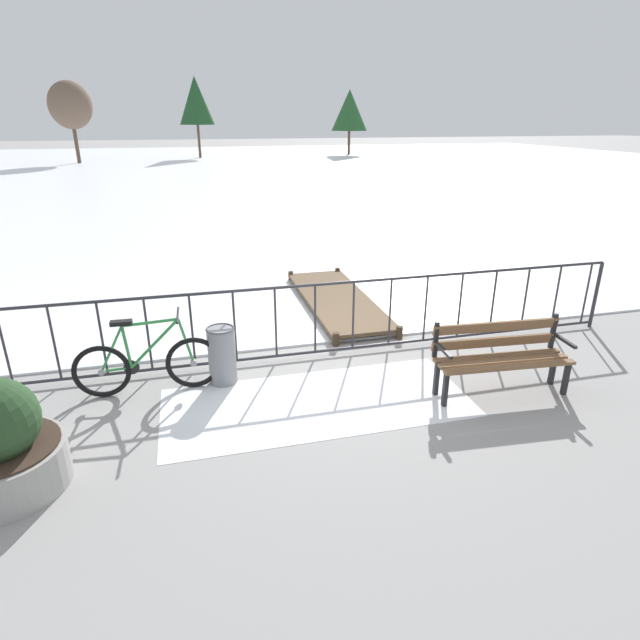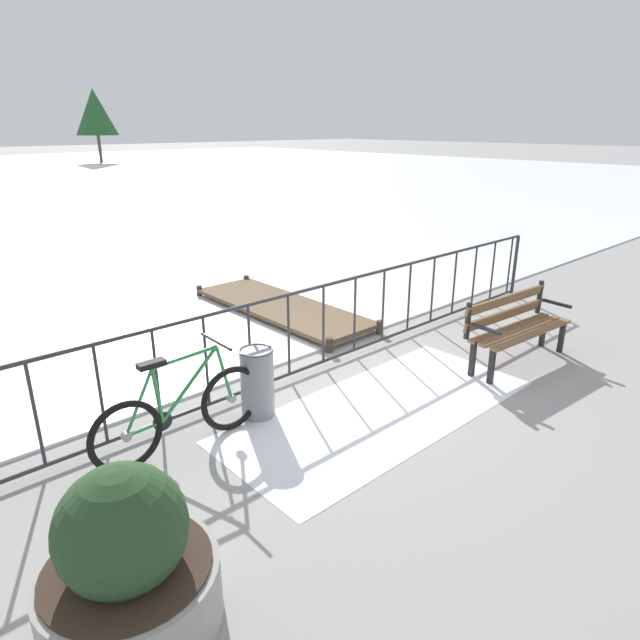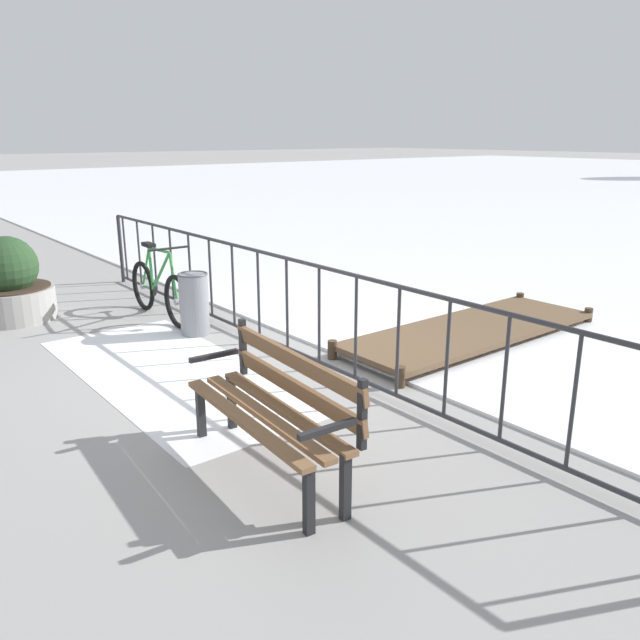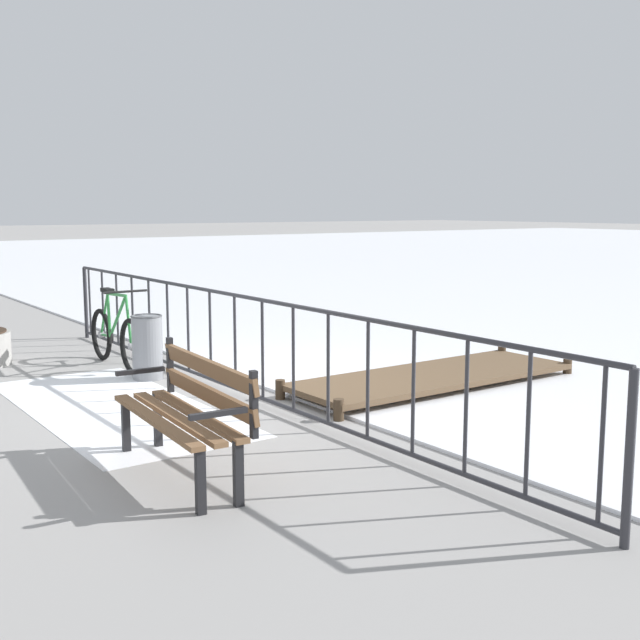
# 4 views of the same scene
# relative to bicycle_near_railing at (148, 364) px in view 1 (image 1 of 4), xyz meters

# --- Properties ---
(ground_plane) EXTENTS (160.00, 160.00, 0.00)m
(ground_plane) POSITION_rel_bicycle_near_railing_xyz_m (2.16, 0.45, -0.37)
(ground_plane) COLOR gray
(frozen_pond) EXTENTS (80.00, 56.00, 0.03)m
(frozen_pond) POSITION_rel_bicycle_near_railing_xyz_m (2.16, 28.85, -0.35)
(frozen_pond) COLOR white
(frozen_pond) RESTS_ON ground
(snow_patch) EXTENTS (3.54, 1.52, 0.01)m
(snow_patch) POSITION_rel_bicycle_near_railing_xyz_m (1.89, -0.75, -0.36)
(snow_patch) COLOR white
(snow_patch) RESTS_ON ground
(railing_fence) EXTENTS (9.06, 0.06, 1.07)m
(railing_fence) POSITION_rel_bicycle_near_railing_xyz_m (2.16, 0.45, 0.19)
(railing_fence) COLOR #2D2D33
(railing_fence) RESTS_ON ground
(bicycle_near_railing) EXTENTS (1.71, 0.52, 0.97)m
(bicycle_near_railing) POSITION_rel_bicycle_near_railing_xyz_m (0.00, 0.00, 0.00)
(bicycle_near_railing) COLOR black
(bicycle_near_railing) RESTS_ON ground
(park_bench) EXTENTS (1.63, 0.60, 0.89)m
(park_bench) POSITION_rel_bicycle_near_railing_xyz_m (4.06, -1.01, 0.14)
(park_bench) COLOR brown
(park_bench) RESTS_ON ground
(trash_bin) EXTENTS (0.35, 0.35, 0.73)m
(trash_bin) POSITION_rel_bicycle_near_railing_xyz_m (0.87, 0.04, 0.00)
(trash_bin) COLOR gray
(trash_bin) RESTS_ON ground
(wooden_dock) EXTENTS (1.10, 3.41, 0.20)m
(wooden_dock) POSITION_rel_bicycle_near_railing_xyz_m (3.04, 2.40, -0.25)
(wooden_dock) COLOR brown
(wooden_dock) RESTS_ON ground
(tree_far_west) EXTENTS (2.77, 2.77, 6.19)m
(tree_far_west) POSITION_rel_bicycle_near_railing_xyz_m (2.12, 39.68, 4.00)
(tree_far_west) COLOR brown
(tree_far_west) RESTS_ON ground
(tree_west_mid) EXTENTS (3.13, 3.13, 5.41)m
(tree_west_mid) POSITION_rel_bicycle_near_railing_xyz_m (15.17, 40.40, 3.35)
(tree_west_mid) COLOR brown
(tree_west_mid) RESTS_ON ground
(tree_centre) EXTENTS (2.92, 2.92, 5.54)m
(tree_centre) POSITION_rel_bicycle_near_railing_xyz_m (-6.61, 36.34, 3.54)
(tree_centre) COLOR brown
(tree_centre) RESTS_ON ground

